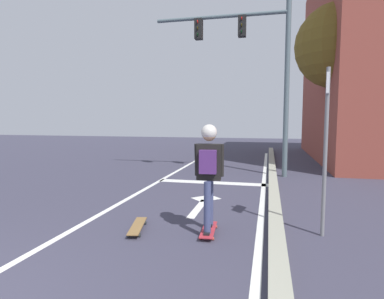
{
  "coord_description": "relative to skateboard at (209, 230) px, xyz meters",
  "views": [
    {
      "loc": [
        3.35,
        -1.53,
        1.82
      ],
      "look_at": [
        1.53,
        6.04,
        1.08
      ],
      "focal_mm": 29.8,
      "sensor_mm": 36.0,
      "label": 1
    }
  ],
  "objects": [
    {
      "name": "lane_line_center",
      "position": [
        -2.22,
        2.67,
        -0.06
      ],
      "size": [
        0.12,
        20.0,
        0.01
      ],
      "primitive_type": "cube",
      "color": "silver",
      "rests_on": "ground"
    },
    {
      "name": "lane_line_curbside",
      "position": [
        0.8,
        2.67,
        -0.06
      ],
      "size": [
        0.12,
        20.0,
        0.01
      ],
      "primitive_type": "cube",
      "color": "silver",
      "rests_on": "ground"
    },
    {
      "name": "stop_bar",
      "position": [
        -0.64,
        4.08,
        -0.06
      ],
      "size": [
        3.17,
        0.4,
        0.01
      ],
      "primitive_type": "cube",
      "color": "silver",
      "rests_on": "ground"
    },
    {
      "name": "lane_arrow_stem",
      "position": [
        -0.48,
        1.38,
        -0.06
      ],
      "size": [
        0.16,
        1.4,
        0.01
      ],
      "primitive_type": "cube",
      "color": "silver",
      "rests_on": "ground"
    },
    {
      "name": "lane_arrow_head",
      "position": [
        -0.48,
        2.23,
        -0.06
      ],
      "size": [
        0.71,
        0.71,
        0.01
      ],
      "primitive_type": "cube",
      "rotation": [
        0.0,
        0.0,
        0.79
      ],
      "color": "silver",
      "rests_on": "ground"
    },
    {
      "name": "curb_strip",
      "position": [
        1.05,
        2.67,
        0.01
      ],
      "size": [
        0.24,
        24.0,
        0.14
      ],
      "primitive_type": "cube",
      "color": "#9C9D8A",
      "rests_on": "ground"
    },
    {
      "name": "skateboard",
      "position": [
        0.0,
        0.0,
        0.0
      ],
      "size": [
        0.27,
        0.81,
        0.08
      ],
      "color": "#AC2A35",
      "rests_on": "ground"
    },
    {
      "name": "skater",
      "position": [
        0.0,
        -0.02,
        1.07
      ],
      "size": [
        0.46,
        0.62,
        1.67
      ],
      "color": "#3A426A",
      "rests_on": "skateboard"
    },
    {
      "name": "spare_skateboard",
      "position": [
        -1.16,
        -0.13,
        0.01
      ],
      "size": [
        0.38,
        0.9,
        0.09
      ],
      "color": "olive",
      "rests_on": "ground"
    },
    {
      "name": "traffic_signal_mast",
      "position": [
        0.34,
        5.58,
        3.79
      ],
      "size": [
        4.29,
        0.34,
        5.57
      ],
      "color": "#506066",
      "rests_on": "ground"
    },
    {
      "name": "street_sign_post",
      "position": [
        1.75,
        0.32,
        1.62
      ],
      "size": [
        0.11,
        0.44,
        2.6
      ],
      "color": "slate",
      "rests_on": "ground"
    },
    {
      "name": "roadside_tree",
      "position": [
        3.28,
        7.87,
        4.4
      ],
      "size": [
        3.07,
        3.07,
        6.02
      ],
      "color": "brown",
      "rests_on": "ground"
    }
  ]
}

